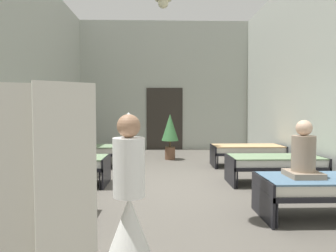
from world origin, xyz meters
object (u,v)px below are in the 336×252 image
at_px(patient_seated_primary, 303,156).
at_px(potted_plant, 170,131).
at_px(bed_right_row_1, 275,163).
at_px(nurse_near_aisle, 129,214).
at_px(bed_left_row_1, 60,164).
at_px(privacy_screen, 8,202).
at_px(bed_right_row_0, 328,187).
at_px(bed_left_row_2, 85,151).
at_px(bed_right_row_2, 247,150).
at_px(bed_left_row_0, 12,189).

xyz_separation_m(patient_seated_primary, potted_plant, (-1.71, 4.94, 0.01)).
bearing_deg(bed_right_row_1, nurse_near_aisle, -129.97).
bearing_deg(bed_left_row_1, potted_plant, 52.85).
distance_m(potted_plant, privacy_screen, 7.00).
relative_size(bed_right_row_0, patient_seated_primary, 2.38).
distance_m(patient_seated_primary, privacy_screen, 3.63).
height_order(bed_left_row_1, potted_plant, potted_plant).
bearing_deg(bed_right_row_0, patient_seated_primary, 175.44).
bearing_deg(bed_left_row_2, bed_right_row_2, 0.00).
distance_m(bed_right_row_0, bed_right_row_2, 3.80).
bearing_deg(patient_seated_primary, bed_left_row_0, -179.60).
bearing_deg(bed_left_row_1, bed_left_row_0, -90.00).
bearing_deg(potted_plant, nurse_near_aisle, -95.42).
relative_size(bed_right_row_1, privacy_screen, 1.12).
distance_m(bed_left_row_0, potted_plant, 5.50).
bearing_deg(bed_right_row_2, bed_left_row_0, -139.08).
xyz_separation_m(bed_left_row_1, nurse_near_aisle, (1.73, -3.16, 0.09)).
bearing_deg(bed_left_row_2, patient_seated_primary, -43.08).
xyz_separation_m(bed_right_row_0, bed_left_row_1, (-4.38, 1.90, 0.00)).
relative_size(bed_left_row_1, bed_left_row_2, 1.00).
xyz_separation_m(bed_right_row_2, potted_plant, (-2.06, 1.17, 0.44)).
distance_m(bed_left_row_0, patient_seated_primary, 4.06).
xyz_separation_m(bed_left_row_2, potted_plant, (2.33, 1.17, 0.44)).
bearing_deg(patient_seated_primary, potted_plant, 109.06).
distance_m(bed_right_row_2, nurse_near_aisle, 5.71).
height_order(bed_left_row_1, bed_right_row_1, same).
bearing_deg(bed_left_row_0, bed_right_row_1, 23.44).
relative_size(bed_right_row_0, bed_left_row_2, 1.00).
bearing_deg(bed_right_row_2, privacy_screen, -121.09).
xyz_separation_m(bed_left_row_0, bed_right_row_1, (4.38, 1.90, 0.00)).
height_order(patient_seated_primary, privacy_screen, privacy_screen).
xyz_separation_m(bed_right_row_1, nurse_near_aisle, (-2.65, -3.16, 0.09)).
height_order(bed_left_row_0, bed_right_row_0, same).
relative_size(bed_left_row_0, bed_left_row_2, 1.00).
xyz_separation_m(bed_left_row_1, bed_right_row_1, (4.38, 0.00, 0.00)).
height_order(bed_left_row_1, patient_seated_primary, patient_seated_primary).
bearing_deg(bed_left_row_0, bed_right_row_2, 40.92).
distance_m(bed_left_row_1, nurse_near_aisle, 3.61).
bearing_deg(bed_left_row_2, bed_right_row_1, -23.44).
bearing_deg(patient_seated_primary, nurse_near_aisle, -150.74).
distance_m(bed_right_row_2, privacy_screen, 6.66).
relative_size(bed_right_row_0, bed_left_row_1, 1.00).
bearing_deg(patient_seated_primary, bed_right_row_0, -4.56).
height_order(bed_left_row_0, nurse_near_aisle, nurse_near_aisle).
relative_size(bed_left_row_1, bed_right_row_2, 1.00).
bearing_deg(privacy_screen, bed_right_row_2, 46.02).
bearing_deg(bed_left_row_2, bed_right_row_0, -40.92).
height_order(bed_right_row_0, nurse_near_aisle, nurse_near_aisle).
height_order(bed_right_row_2, privacy_screen, privacy_screen).
distance_m(bed_left_row_2, nurse_near_aisle, 5.35).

